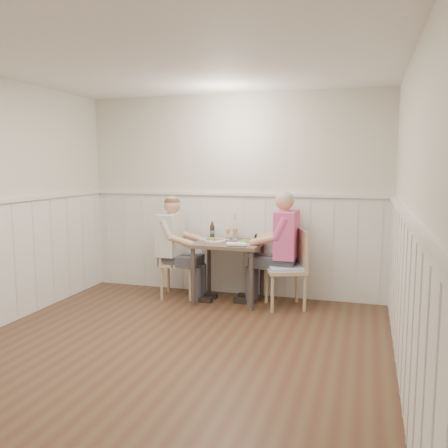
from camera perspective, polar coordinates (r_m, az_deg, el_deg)
name	(u,v)px	position (r m, az deg, el deg)	size (l,w,h in m)	color
ground_plane	(164,357)	(4.41, -7.24, -15.60)	(4.50, 4.50, 0.00)	#4C2D1E
room_shell	(161,187)	(4.07, -7.58, 4.49)	(4.04, 4.54, 2.60)	beige
wainscot	(191,266)	(4.81, -4.02, -5.02)	(4.00, 4.49, 1.34)	silver
dining_table	(229,251)	(5.88, 0.57, -3.24)	(0.82, 0.70, 0.75)	brown
chair_right	(290,265)	(5.71, 7.97, -4.96)	(0.58, 0.58, 0.94)	#A3845F
chair_left	(174,259)	(6.15, -5.99, -4.23)	(0.50, 0.50, 0.90)	#A3845F
man_in_pink	(283,257)	(5.79, 7.07, -3.94)	(0.65, 0.45, 1.41)	#3F3F47
diner_cream	(174,255)	(6.11, -6.09, -3.68)	(0.61, 0.43, 1.33)	#3F3F47
plate_man	(249,242)	(5.76, 3.01, -2.12)	(0.29, 0.29, 0.07)	white
plate_diner	(214,239)	(5.93, -1.23, -1.86)	(0.28, 0.28, 0.07)	white
beer_glass_a	(235,231)	(6.04, 1.36, -0.84)	(0.07, 0.07, 0.16)	silver
beer_glass_b	(228,231)	(6.01, 0.45, -0.88)	(0.07, 0.07, 0.17)	silver
beer_bottle	(212,231)	(6.14, -1.42, -0.84)	(0.06, 0.06, 0.22)	#311B0E
rolled_napkin	(237,244)	(5.54, 1.52, -2.47)	(0.23, 0.07, 0.05)	white
grass_vase	(233,227)	(6.11, 1.11, -0.34)	(0.04, 0.04, 0.34)	silver
gingham_mat	(213,239)	(6.09, -1.39, -1.81)	(0.33, 0.28, 0.01)	#5E7CC7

